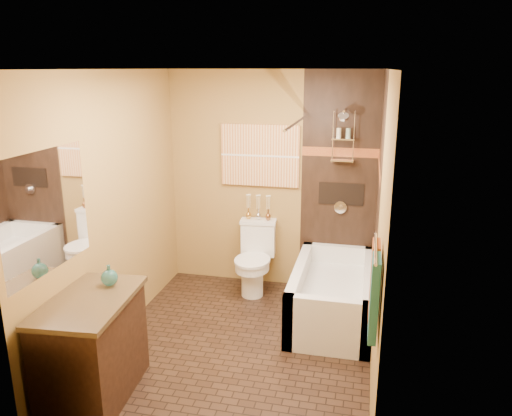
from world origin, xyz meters
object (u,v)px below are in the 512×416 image
(bathtub, at_px, (333,298))
(sunset_painting, at_px, (260,156))
(toilet, at_px, (255,258))
(vanity, at_px, (92,348))

(bathtub, bearing_deg, sunset_painting, 142.03)
(sunset_painting, relative_size, bathtub, 0.60)
(sunset_painting, xyz_separation_m, toilet, (-0.00, -0.27, -1.14))
(sunset_painting, distance_m, bathtub, 1.78)
(bathtub, height_order, toilet, toilet)
(toilet, xyz_separation_m, vanity, (-0.80, -2.15, 0.01))
(sunset_painting, bearing_deg, toilet, -90.00)
(bathtub, distance_m, vanity, 2.43)
(sunset_painting, distance_m, toilet, 1.17)
(sunset_painting, xyz_separation_m, vanity, (-0.80, -2.42, -1.13))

